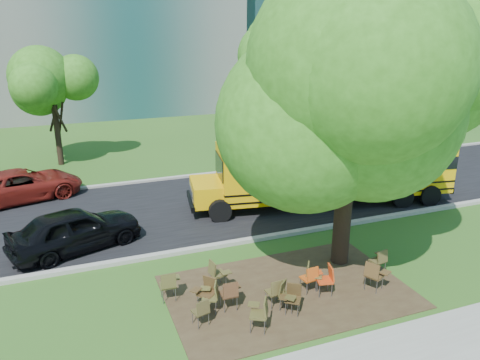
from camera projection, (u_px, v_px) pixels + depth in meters
name	position (u px, v px, depth m)	size (l,w,h in m)	color
ground	(250.00, 290.00, 13.88)	(160.00, 160.00, 0.00)	#295019
dirt_patch	(288.00, 291.00, 13.77)	(7.00, 4.50, 0.03)	#382819
asphalt_road	(189.00, 207.00, 20.08)	(80.00, 8.00, 0.04)	black
kerb_near	(218.00, 245.00, 16.52)	(80.00, 0.25, 0.14)	gray
kerb_far	(168.00, 179.00, 23.70)	(80.00, 0.25, 0.14)	gray
bg_tree_2	(52.00, 89.00, 25.05)	(4.80, 4.80, 6.62)	black
bg_tree_3	(287.00, 69.00, 27.42)	(5.60, 5.60, 7.84)	black
bg_tree_4	(408.00, 77.00, 29.46)	(5.00, 5.00, 6.85)	black
main_tree	(352.00, 94.00, 13.78)	(7.20, 7.20, 9.14)	black
school_bus	(333.00, 168.00, 20.17)	(11.50, 4.23, 2.76)	#DAA306
chair_0	(202.00, 309.00, 12.06)	(0.54, 0.57, 0.79)	#463B1E
chair_1	(230.00, 292.00, 12.72)	(0.60, 0.53, 0.91)	#4D2F1B
chair_2	(261.00, 311.00, 11.86)	(0.61, 0.77, 0.92)	#49431F
chair_3	(292.00, 296.00, 12.62)	(0.72, 0.57, 0.85)	#402E17
chair_4	(276.00, 290.00, 12.88)	(0.57, 0.55, 0.86)	#4C4221
chair_5	(286.00, 293.00, 12.71)	(0.58, 0.74, 0.86)	#413B1C
chair_6	(326.00, 277.00, 13.47)	(0.55, 0.70, 0.93)	#B83B13
chair_7	(375.00, 273.00, 13.61)	(0.77, 0.65, 0.96)	#4F371C
chair_8	(212.00, 294.00, 12.66)	(0.57, 0.72, 0.89)	#4E4A21
chair_9	(207.00, 289.00, 12.83)	(0.78, 0.62, 0.92)	#432F18
chair_10	(217.00, 272.00, 13.76)	(0.60, 0.61, 0.91)	#4C4521
chair_11	(311.00, 276.00, 13.58)	(0.58, 0.57, 0.87)	#B84B13
chair_12	(311.00, 274.00, 13.76)	(0.55, 0.69, 0.82)	brown
chair_13	(380.00, 259.00, 14.58)	(0.59, 0.59, 0.88)	#4A4120
chair_14	(169.00, 283.00, 13.16)	(0.61, 0.53, 0.91)	#48441F
black_car	(75.00, 229.00, 16.14)	(1.79, 4.46, 1.52)	black
bg_car_red	(23.00, 185.00, 20.82)	(2.32, 5.03, 1.40)	maroon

